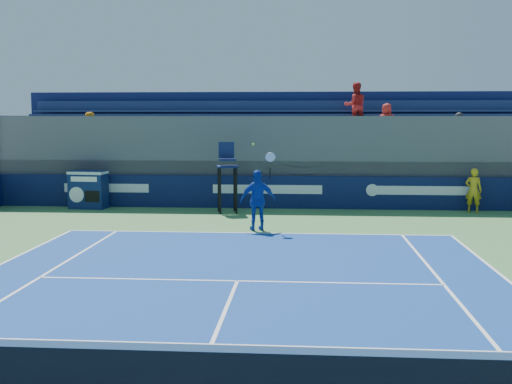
# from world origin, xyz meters

# --- Properties ---
(ball_person) EXTENTS (0.66, 0.53, 1.56)m
(ball_person) POSITION_xyz_m (7.26, 16.56, 0.79)
(ball_person) COLOR gold
(ball_person) RESTS_ON apron
(back_hoarding) EXTENTS (20.40, 0.21, 1.20)m
(back_hoarding) POSITION_xyz_m (0.00, 17.10, 0.60)
(back_hoarding) COLOR #0B1540
(back_hoarding) RESTS_ON ground
(match_clock) EXTENTS (1.39, 0.85, 1.40)m
(match_clock) POSITION_xyz_m (-6.53, 16.56, 0.74)
(match_clock) COLOR #101F51
(match_clock) RESTS_ON ground
(umpire_chair) EXTENTS (0.84, 0.84, 2.48)m
(umpire_chair) POSITION_xyz_m (-1.33, 15.87, 1.53)
(umpire_chair) COLOR black
(umpire_chair) RESTS_ON ground
(tennis_player) EXTENTS (1.12, 0.68, 2.57)m
(tennis_player) POSITION_xyz_m (-0.01, 12.37, 0.91)
(tennis_player) COLOR #143CA8
(tennis_player) RESTS_ON apron
(stadium_seating) EXTENTS (21.00, 4.05, 4.70)m
(stadium_seating) POSITION_xyz_m (0.03, 19.14, 1.84)
(stadium_seating) COLOR #56575C
(stadium_seating) RESTS_ON ground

